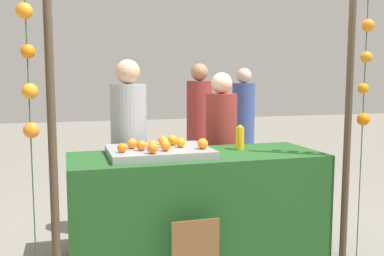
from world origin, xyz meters
name	(u,v)px	position (x,y,z in m)	size (l,w,h in m)	color
ground_plane	(197,254)	(0.00, 0.00, 0.00)	(24.00, 24.00, 0.00)	gray
stall_counter	(197,205)	(0.00, 0.00, 0.43)	(2.09, 0.80, 0.87)	#1E4C1E
orange_tray	(159,152)	(-0.32, 0.03, 0.90)	(0.82, 0.64, 0.06)	gray
orange_0	(132,144)	(-0.53, 0.05, 0.97)	(0.08, 0.08, 0.08)	orange
orange_1	(181,143)	(-0.14, 0.01, 0.96)	(0.08, 0.08, 0.08)	orange
orange_2	(163,140)	(-0.25, 0.20, 0.96)	(0.08, 0.08, 0.08)	orange
orange_3	(173,140)	(-0.17, 0.14, 0.97)	(0.09, 0.09, 0.09)	orange
orange_4	(164,143)	(-0.27, 0.03, 0.96)	(0.08, 0.08, 0.08)	orange
orange_5	(203,144)	(0.01, -0.12, 0.97)	(0.09, 0.09, 0.09)	orange
orange_6	(166,146)	(-0.30, -0.13, 0.96)	(0.08, 0.08, 0.08)	orange
orange_7	(141,146)	(-0.48, -0.06, 0.97)	(0.08, 0.08, 0.08)	orange
orange_8	(153,145)	(-0.38, -0.05, 0.96)	(0.08, 0.08, 0.08)	orange
orange_9	(122,148)	(-0.63, -0.10, 0.96)	(0.07, 0.07, 0.07)	orange
orange_10	(153,148)	(-0.42, -0.22, 0.97)	(0.09, 0.09, 0.09)	orange
juice_bottle	(240,138)	(0.43, 0.11, 0.97)	(0.07, 0.07, 0.21)	#F5A914
chalkboard_sign	(195,254)	(-0.18, -0.55, 0.24)	(0.35, 0.03, 0.51)	brown
vendor_left	(129,155)	(-0.48, 0.60, 0.77)	(0.33, 0.33, 1.66)	#99999E
vendor_right	(221,155)	(0.45, 0.64, 0.72)	(0.31, 0.31, 1.55)	maroon
crowd_person_0	(199,132)	(0.66, 2.04, 0.78)	(0.34, 0.34, 1.68)	maroon
crowd_person_1	(243,128)	(1.47, 2.48, 0.76)	(0.33, 0.33, 1.64)	#384C8C
canopy_post_left	(52,128)	(-1.13, -0.44, 1.17)	(0.06, 0.06, 2.34)	#473828
canopy_post_right	(348,119)	(1.13, -0.44, 1.17)	(0.06, 0.06, 2.34)	#473828
garland_strand_left	(28,53)	(-1.25, -0.47, 1.64)	(0.12, 0.12, 2.25)	#2D4C23
garland_strand_right	(366,63)	(1.27, -0.44, 1.61)	(0.11, 0.10, 2.25)	#2D4C23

